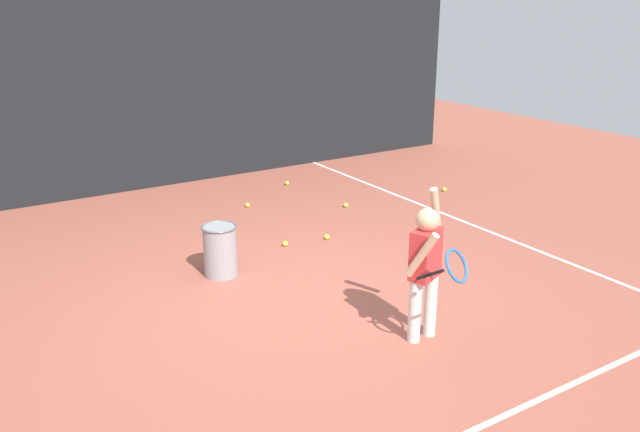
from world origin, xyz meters
TOP-DOWN VIEW (x-y plane):
  - ground_plane at (0.00, 0.00)m, footprint 20.00×20.00m
  - court_line_sideline at (3.14, 1.00)m, footprint 0.05×9.00m
  - back_fence_windscreen at (0.00, 4.72)m, footprint 11.91×0.08m
  - fence_post_2 at (0.00, 4.78)m, footprint 0.09×0.09m
  - fence_post_3 at (2.90, 4.78)m, footprint 0.09×0.09m
  - fence_post_4 at (5.81, 4.78)m, footprint 0.09×0.09m
  - tennis_player at (0.60, -1.22)m, footprint 0.54×0.76m
  - ball_hopper at (-0.32, 1.02)m, footprint 0.38×0.38m
  - tennis_ball_0 at (3.87, 2.07)m, footprint 0.07×0.07m
  - tennis_ball_1 at (0.68, 1.38)m, footprint 0.07×0.07m
  - tennis_ball_2 at (1.23, 1.30)m, footprint 0.07×0.07m
  - tennis_ball_3 at (0.98, 2.99)m, footprint 0.07×0.07m
  - tennis_ball_4 at (2.15, 2.23)m, footprint 0.07×0.07m
  - tennis_ball_5 at (2.01, 3.67)m, footprint 0.07×0.07m

SIDE VIEW (x-z plane):
  - ground_plane at x=0.00m, z-range 0.00..0.00m
  - court_line_sideline at x=3.14m, z-range 0.00..0.00m
  - tennis_ball_0 at x=3.87m, z-range 0.00..0.07m
  - tennis_ball_1 at x=0.68m, z-range 0.00..0.07m
  - tennis_ball_2 at x=1.23m, z-range 0.00..0.07m
  - tennis_ball_3 at x=0.98m, z-range 0.00..0.07m
  - tennis_ball_4 at x=2.15m, z-range 0.00..0.07m
  - tennis_ball_5 at x=2.01m, z-range 0.00..0.07m
  - ball_hopper at x=-0.32m, z-range 0.01..0.57m
  - tennis_player at x=0.60m, z-range 0.05..1.40m
  - back_fence_windscreen at x=0.00m, z-range 0.00..3.02m
  - fence_post_2 at x=0.00m, z-range 0.00..3.17m
  - fence_post_3 at x=2.90m, z-range 0.00..3.17m
  - fence_post_4 at x=5.81m, z-range 0.00..3.17m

